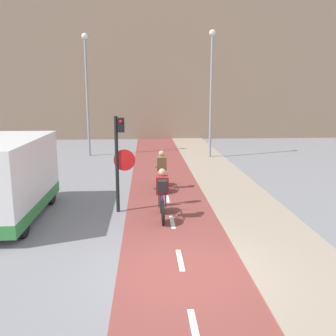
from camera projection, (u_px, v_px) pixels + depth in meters
ground_plane at (182, 271)px, 7.93m from camera, size 120.00×120.00×0.00m
bike_lane at (182, 271)px, 7.94m from camera, size 2.75×60.00×0.02m
sidewalk_strip at (301, 267)px, 8.08m from camera, size 2.40×60.00×0.05m
building_row_background at (154, 61)px, 31.20m from camera, size 60.00×5.20×12.39m
traffic_light_pole at (119, 153)px, 11.51m from camera, size 0.67×0.25×3.02m
street_lamp_far at (87, 83)px, 21.38m from camera, size 0.36×0.36×6.95m
street_lamp_sidewalk at (211, 82)px, 20.72m from camera, size 0.36×0.36×7.03m
cyclist_near at (162, 196)px, 11.03m from camera, size 0.46×1.77×1.54m
cyclist_far at (162, 173)px, 14.40m from camera, size 0.46×1.73×1.54m
van at (7, 180)px, 10.98m from camera, size 1.93×4.62×2.40m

